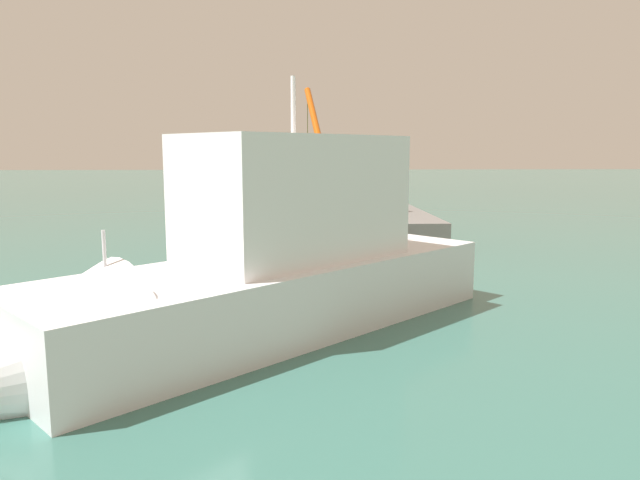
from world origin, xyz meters
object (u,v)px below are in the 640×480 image
object	(u,v)px
dock_worker	(389,192)
moored_yacht	(226,297)
salvaged_car	(314,242)
crane_truck	(313,176)

from	to	relation	value
dock_worker	moored_yacht	size ratio (longest dim) A/B	0.15
dock_worker	salvaged_car	xyz separation A→B (m)	(5.94, -3.40, -1.25)
crane_truck	salvaged_car	distance (m)	8.52
crane_truck	dock_worker	size ratio (longest dim) A/B	6.53
crane_truck	dock_worker	bearing A→B (deg)	52.89
crane_truck	dock_worker	world-z (taller)	crane_truck
dock_worker	salvaged_car	size ratio (longest dim) A/B	0.38
crane_truck	dock_worker	distance (m)	3.99
dock_worker	moored_yacht	bearing A→B (deg)	-21.42
crane_truck	salvaged_car	bearing A→B (deg)	-1.75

